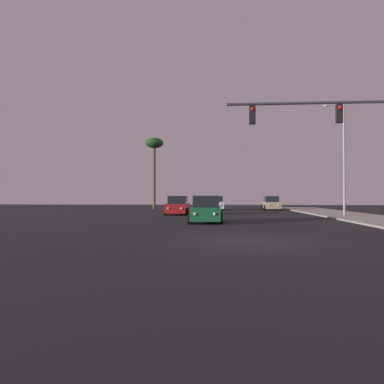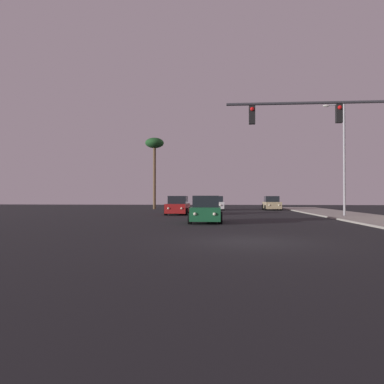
% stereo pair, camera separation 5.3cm
% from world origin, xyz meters
% --- Properties ---
extents(ground_plane, '(120.00, 120.00, 0.00)m').
position_xyz_m(ground_plane, '(0.00, 0.00, 0.00)').
color(ground_plane, black).
extents(car_green, '(2.04, 4.32, 1.68)m').
position_xyz_m(car_green, '(-2.00, 9.80, 0.76)').
color(car_green, '#195933').
rests_on(car_green, ground).
extents(car_white, '(2.04, 4.34, 1.68)m').
position_xyz_m(car_white, '(-1.68, 31.73, 0.76)').
color(car_white, silver).
rests_on(car_white, ground).
extents(car_red, '(2.04, 4.32, 1.68)m').
position_xyz_m(car_red, '(-4.95, 19.83, 0.76)').
color(car_red, maroon).
rests_on(car_red, ground).
extents(car_tan, '(2.04, 4.31, 1.68)m').
position_xyz_m(car_tan, '(5.03, 32.15, 0.76)').
color(car_tan, tan).
rests_on(car_tan, ground).
extents(traffic_light_mast, '(8.51, 0.36, 6.50)m').
position_xyz_m(traffic_light_mast, '(5.12, 5.01, 4.79)').
color(traffic_light_mast, '#38383D').
rests_on(traffic_light_mast, sidewalk_right).
extents(street_lamp, '(1.74, 0.24, 9.00)m').
position_xyz_m(street_lamp, '(8.62, 17.02, 5.12)').
color(street_lamp, '#99999E').
rests_on(street_lamp, sidewalk_right).
extents(palm_tree_far, '(2.40, 2.40, 9.21)m').
position_xyz_m(palm_tree_far, '(-9.64, 34.00, 8.01)').
color(palm_tree_far, brown).
rests_on(palm_tree_far, ground).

